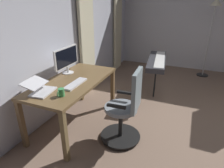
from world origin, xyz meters
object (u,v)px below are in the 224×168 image
(computer_keyboard, at_px, (75,84))
(floor_lamp, at_px, (214,17))
(computer_monitor, at_px, (66,58))
(piano_keyboard, at_px, (157,62))
(mug_tea, at_px, (61,92))
(desk, at_px, (73,86))
(laptop, at_px, (40,89))
(office_chair, at_px, (126,110))

(computer_keyboard, bearing_deg, floor_lamp, 151.30)
(computer_keyboard, xyz_separation_m, floor_lamp, (-3.19, 1.75, 0.68))
(computer_monitor, bearing_deg, piano_keyboard, 137.89)
(floor_lamp, bearing_deg, computer_monitor, -36.67)
(mug_tea, relative_size, floor_lamp, 0.07)
(computer_keyboard, bearing_deg, desk, -133.94)
(laptop, relative_size, piano_keyboard, 0.29)
(computer_monitor, height_order, piano_keyboard, computer_monitor)
(office_chair, bearing_deg, computer_monitor, 70.59)
(computer_monitor, height_order, computer_keyboard, computer_monitor)
(office_chair, bearing_deg, piano_keyboard, -6.20)
(desk, relative_size, laptop, 4.15)
(mug_tea, bearing_deg, piano_keyboard, 159.01)
(desk, bearing_deg, laptop, -17.91)
(computer_keyboard, bearing_deg, mug_tea, 5.31)
(laptop, bearing_deg, computer_keyboard, 136.04)
(laptop, bearing_deg, desk, 154.34)
(laptop, distance_m, piano_keyboard, 2.31)
(floor_lamp, bearing_deg, mug_tea, -25.72)
(mug_tea, distance_m, floor_lamp, 4.00)
(computer_keyboard, distance_m, piano_keyboard, 1.84)
(mug_tea, bearing_deg, computer_keyboard, -174.69)
(office_chair, distance_m, mug_tea, 0.86)
(mug_tea, height_order, floor_lamp, floor_lamp)
(computer_monitor, relative_size, computer_keyboard, 1.31)
(office_chair, height_order, laptop, office_chair)
(desk, height_order, piano_keyboard, piano_keyboard)
(computer_keyboard, height_order, floor_lamp, floor_lamp)
(desk, distance_m, computer_monitor, 0.48)
(laptop, height_order, piano_keyboard, laptop)
(computer_keyboard, distance_m, floor_lamp, 3.70)
(computer_monitor, xyz_separation_m, computer_keyboard, (0.35, 0.37, -0.23))
(computer_monitor, distance_m, mug_tea, 0.84)
(desk, relative_size, piano_keyboard, 1.19)
(office_chair, xyz_separation_m, computer_keyboard, (0.04, -0.73, 0.27))
(desk, xyz_separation_m, laptop, (0.49, -0.16, 0.14))
(computer_monitor, distance_m, floor_lamp, 3.57)
(desk, distance_m, computer_keyboard, 0.19)
(piano_keyboard, bearing_deg, computer_monitor, -49.97)
(laptop, xyz_separation_m, floor_lamp, (-3.57, 2.02, 0.64))
(desk, distance_m, office_chair, 0.87)
(computer_keyboard, relative_size, laptop, 1.18)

